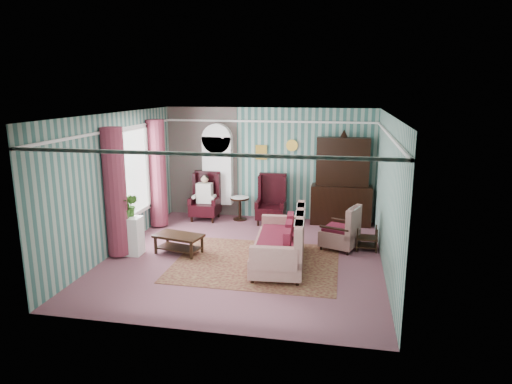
% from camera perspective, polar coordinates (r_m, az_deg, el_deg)
% --- Properties ---
extents(floor, '(6.00, 6.00, 0.00)m').
position_cam_1_polar(floor, '(9.48, -1.42, -8.08)').
color(floor, '#824C57').
rests_on(floor, ground).
extents(room_shell, '(5.53, 6.02, 2.91)m').
position_cam_1_polar(room_shell, '(9.28, -4.99, 4.25)').
color(room_shell, '#3B6C64').
rests_on(room_shell, ground).
extents(bookcase, '(0.80, 0.28, 2.24)m').
position_cam_1_polar(bookcase, '(12.15, -4.80, 2.09)').
color(bookcase, white).
rests_on(bookcase, floor).
extents(dresser_hutch, '(1.50, 0.56, 2.36)m').
position_cam_1_polar(dresser_hutch, '(11.58, 10.71, 1.66)').
color(dresser_hutch, black).
rests_on(dresser_hutch, floor).
extents(wingback_left, '(0.76, 0.80, 1.25)m').
position_cam_1_polar(wingback_left, '(11.96, -6.41, -0.55)').
color(wingback_left, black).
rests_on(wingback_left, floor).
extents(wingback_right, '(0.76, 0.80, 1.25)m').
position_cam_1_polar(wingback_right, '(11.57, 1.89, -0.94)').
color(wingback_right, black).
rests_on(wingback_right, floor).
extents(seated_woman, '(0.44, 0.40, 1.18)m').
position_cam_1_polar(seated_woman, '(11.97, -6.41, -0.71)').
color(seated_woman, beige).
rests_on(seated_woman, floor).
extents(round_side_table, '(0.50, 0.50, 0.60)m').
position_cam_1_polar(round_side_table, '(11.95, -2.04, -2.10)').
color(round_side_table, black).
rests_on(round_side_table, floor).
extents(nest_table, '(0.45, 0.38, 0.54)m').
position_cam_1_polar(nest_table, '(10.06, 13.65, -5.57)').
color(nest_table, black).
rests_on(nest_table, floor).
extents(plant_stand, '(0.55, 0.35, 0.80)m').
position_cam_1_polar(plant_stand, '(9.86, -15.63, -5.27)').
color(plant_stand, white).
rests_on(plant_stand, floor).
extents(rug, '(3.20, 2.60, 0.01)m').
position_cam_1_polar(rug, '(9.15, 0.03, -8.84)').
color(rug, '#471B17').
rests_on(rug, floor).
extents(sofa, '(1.18, 2.21, 1.12)m').
position_cam_1_polar(sofa, '(8.91, 2.89, -5.67)').
color(sofa, beige).
rests_on(sofa, floor).
extents(floral_armchair, '(1.04, 1.02, 0.93)m').
position_cam_1_polar(floral_armchair, '(9.96, 10.44, -4.43)').
color(floral_armchair, beige).
rests_on(floral_armchair, floor).
extents(coffee_table, '(1.08, 0.74, 0.41)m').
position_cam_1_polar(coffee_table, '(9.74, -9.61, -6.43)').
color(coffee_table, black).
rests_on(coffee_table, floor).
extents(potted_plant_a, '(0.46, 0.42, 0.43)m').
position_cam_1_polar(potted_plant_a, '(9.63, -16.07, -1.92)').
color(potted_plant_a, '#1A4D18').
rests_on(potted_plant_a, plant_stand).
extents(potted_plant_b, '(0.29, 0.25, 0.46)m').
position_cam_1_polar(potted_plant_b, '(9.74, -15.31, -1.62)').
color(potted_plant_b, '#295A1C').
rests_on(potted_plant_b, plant_stand).
extents(potted_plant_c, '(0.25, 0.25, 0.43)m').
position_cam_1_polar(potted_plant_c, '(9.78, -15.76, -1.67)').
color(potted_plant_c, '#1A4B17').
rests_on(potted_plant_c, plant_stand).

